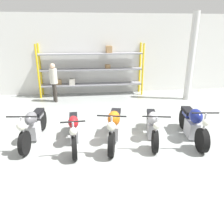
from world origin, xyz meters
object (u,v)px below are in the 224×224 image
at_px(shelving_rack, 91,69).
at_px(motorcycle_red, 74,129).
at_px(motorcycle_orange, 114,126).
at_px(motorcycle_blue, 193,124).
at_px(person_browsing, 54,80).
at_px(motorcycle_grey, 33,125).
at_px(motorcycle_silver, 152,125).

xyz_separation_m(shelving_rack, motorcycle_red, (-0.66, -4.77, -0.79)).
distance_m(motorcycle_orange, motorcycle_blue, 2.18).
relative_size(shelving_rack, person_browsing, 2.93).
relative_size(motorcycle_orange, person_browsing, 1.28).
distance_m(motorcycle_orange, person_browsing, 4.44).
height_order(motorcycle_grey, person_browsing, person_browsing).
relative_size(motorcycle_silver, motorcycle_blue, 1.00).
relative_size(motorcycle_grey, motorcycle_orange, 0.99).
xyz_separation_m(motorcycle_grey, person_browsing, (0.14, 3.60, 0.49)).
height_order(motorcycle_orange, motorcycle_blue, motorcycle_orange).
distance_m(motorcycle_grey, motorcycle_blue, 4.36).
bearing_deg(motorcycle_red, motorcycle_grey, -107.91).
relative_size(motorcycle_grey, motorcycle_red, 0.98).
bearing_deg(motorcycle_red, motorcycle_blue, 85.54).
bearing_deg(motorcycle_silver, motorcycle_blue, 92.72).
bearing_deg(motorcycle_blue, motorcycle_grey, -88.52).
distance_m(motorcycle_silver, motorcycle_blue, 1.12).
distance_m(shelving_rack, person_browsing, 1.85).
relative_size(motorcycle_grey, person_browsing, 1.27).
bearing_deg(motorcycle_silver, person_browsing, -130.13).
relative_size(motorcycle_blue, person_browsing, 1.24).
height_order(shelving_rack, person_browsing, shelving_rack).
xyz_separation_m(motorcycle_orange, motorcycle_silver, (1.08, 0.08, -0.07)).
xyz_separation_m(shelving_rack, motorcycle_blue, (2.60, -4.88, -0.76)).
bearing_deg(shelving_rack, motorcycle_red, -97.83).
xyz_separation_m(motorcycle_grey, motorcycle_blue, (4.35, -0.41, -0.02)).
bearing_deg(motorcycle_grey, motorcycle_orange, 88.02).
xyz_separation_m(motorcycle_orange, person_browsing, (-2.02, 3.92, 0.47)).
xyz_separation_m(motorcycle_orange, motorcycle_blue, (2.18, -0.08, -0.03)).
distance_m(motorcycle_red, person_browsing, 4.05).
xyz_separation_m(motorcycle_red, motorcycle_silver, (2.15, 0.05, -0.02)).
relative_size(shelving_rack, motorcycle_red, 2.27).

